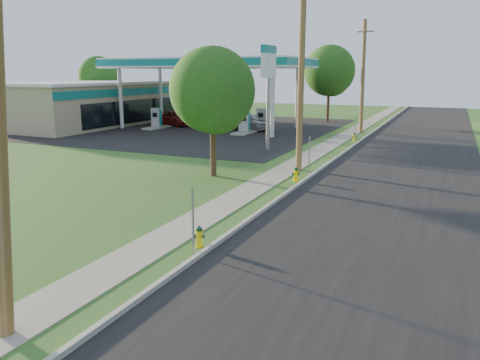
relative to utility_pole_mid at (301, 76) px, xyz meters
name	(u,v)px	position (x,y,z in m)	size (l,w,h in m)	color
ground_plane	(84,322)	(0.60, -17.00, -4.95)	(140.00, 140.00, 0.00)	#2F5A22
road	(376,218)	(5.10, -7.00, -4.94)	(8.00, 120.00, 0.02)	black
curb	(272,203)	(1.10, -7.00, -4.88)	(0.15, 120.00, 0.15)	#9F9D92
sidewalk	(232,200)	(-0.65, -7.00, -4.94)	(1.50, 120.00, 0.03)	gray
forecourt	(191,127)	(-15.40, 15.00, -4.94)	(26.00, 28.00, 0.02)	black
utility_pole_mid	(301,76)	(0.00, 0.00, 0.00)	(1.40, 0.32, 9.80)	brown
utility_pole_far	(363,76)	(0.00, 18.00, -0.15)	(1.40, 0.32, 9.50)	brown
sign_post_near	(193,222)	(0.85, -12.80, -3.95)	(0.05, 0.04, 2.00)	gray
sign_post_mid	(309,156)	(0.85, -1.00, -3.95)	(0.05, 0.04, 2.00)	gray
sign_post_far	(355,130)	(0.85, 11.20, -3.95)	(0.05, 0.04, 2.00)	gray
gas_canopy	(208,64)	(-13.40, 15.00, 0.94)	(18.18, 9.18, 6.40)	silver
fuel_pump_nw	(157,121)	(-17.90, 13.00, -4.23)	(1.20, 3.20, 1.90)	#9F9D92
fuel_pump_ne	(245,125)	(-8.90, 13.00, -4.23)	(1.20, 3.20, 1.90)	#9F9D92
fuel_pump_sw	(179,117)	(-17.90, 17.00, -4.23)	(1.20, 3.20, 1.90)	#9F9D92
fuel_pump_se	(262,121)	(-8.90, 17.00, -4.23)	(1.20, 3.20, 1.90)	#9F9D92
convenience_store	(99,102)	(-26.38, 15.00, -2.82)	(10.40, 22.40, 4.25)	tan
price_pylon	(269,68)	(-3.90, 5.50, 0.48)	(0.34, 2.04, 6.85)	gray
tree_verge	(214,94)	(-3.44, -3.19, -0.83)	(4.23, 4.23, 6.41)	#3D2B1C
tree_lot	(330,73)	(-4.62, 25.24, 0.17)	(5.25, 5.25, 7.95)	#3D2B1C
tree_back	(99,78)	(-31.51, 21.23, -0.40)	(4.66, 4.66, 7.06)	#3D2B1C
hydrant_near	(199,237)	(0.69, -12.18, -4.62)	(0.35, 0.31, 0.68)	yellow
hydrant_mid	(296,174)	(0.67, -2.60, -4.61)	(0.37, 0.33, 0.71)	#FFD000
hydrant_far	(354,137)	(0.67, 11.98, -4.60)	(0.37, 0.33, 0.72)	#FFDF03
car_red	(176,118)	(-17.69, 16.04, -4.24)	(2.37, 5.14, 1.43)	maroon
car_silver	(248,121)	(-9.68, 15.65, -4.17)	(1.85, 4.60, 1.57)	#B4B7BB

